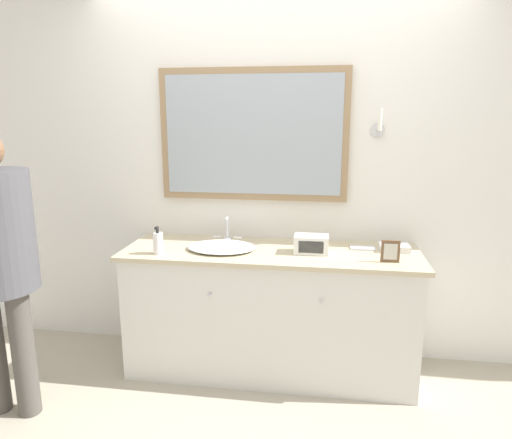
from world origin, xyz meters
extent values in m
plane|color=#B2A893|center=(0.00, 0.00, 0.00)|extent=(14.00, 14.00, 0.00)
cube|color=white|center=(0.00, 0.65, 1.27)|extent=(8.00, 0.06, 2.55)
cube|color=#997A56|center=(-0.16, 0.61, 1.57)|extent=(1.28, 0.04, 0.89)
cube|color=#9EA8B2|center=(-0.16, 0.59, 1.57)|extent=(1.19, 0.01, 0.80)
cylinder|color=silver|center=(0.66, 0.61, 1.60)|extent=(0.09, 0.01, 0.09)
cylinder|color=silver|center=(0.66, 0.56, 1.60)|extent=(0.02, 0.10, 0.02)
cylinder|color=white|center=(0.66, 0.51, 1.67)|extent=(0.02, 0.02, 0.14)
cube|color=silver|center=(0.00, 0.32, 0.41)|extent=(1.85, 0.57, 0.82)
cube|color=#C6B793|center=(0.00, 0.32, 0.83)|extent=(1.91, 0.61, 0.03)
sphere|color=silver|center=(-0.33, 0.02, 0.64)|extent=(0.02, 0.02, 0.02)
sphere|color=silver|center=(0.33, 0.02, 0.64)|extent=(0.02, 0.02, 0.02)
ellipsoid|color=white|center=(-0.32, 0.29, 0.86)|extent=(0.45, 0.35, 0.03)
cylinder|color=silver|center=(-0.32, 0.48, 0.86)|extent=(0.06, 0.06, 0.03)
cylinder|color=silver|center=(-0.32, 0.48, 0.95)|extent=(0.02, 0.02, 0.14)
cylinder|color=silver|center=(-0.32, 0.45, 1.02)|extent=(0.02, 0.07, 0.02)
cylinder|color=white|center=(-0.39, 0.48, 0.88)|extent=(0.06, 0.02, 0.02)
cylinder|color=white|center=(-0.24, 0.48, 0.88)|extent=(0.06, 0.02, 0.02)
cylinder|color=white|center=(-0.69, 0.14, 0.91)|extent=(0.06, 0.06, 0.13)
cylinder|color=black|center=(-0.69, 0.14, 1.00)|extent=(0.02, 0.02, 0.04)
cube|color=black|center=(-0.69, 0.12, 1.02)|extent=(0.02, 0.03, 0.01)
cube|color=white|center=(0.26, 0.30, 0.90)|extent=(0.21, 0.14, 0.11)
cube|color=black|center=(0.26, 0.23, 0.90)|extent=(0.15, 0.01, 0.08)
cube|color=brown|center=(0.73, 0.17, 0.91)|extent=(0.11, 0.01, 0.13)
cube|color=beige|center=(0.73, 0.17, 0.91)|extent=(0.08, 0.00, 0.10)
cube|color=white|center=(0.79, 0.42, 0.87)|extent=(0.18, 0.14, 0.04)
cube|color=silver|center=(0.59, 0.44, 0.85)|extent=(0.16, 0.10, 0.01)
cylinder|color=#514C47|center=(-1.33, -0.36, 0.38)|extent=(0.13, 0.13, 0.76)
camera|label=1|loc=(0.32, -2.50, 1.69)|focal=32.00mm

